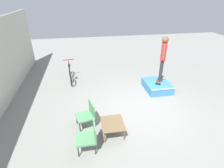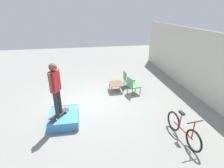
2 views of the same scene
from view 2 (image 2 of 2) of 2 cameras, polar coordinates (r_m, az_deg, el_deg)
The scene contains 9 objects.
ground_plane at distance 7.91m, azimuth -5.77°, elevation -5.75°, with size 24.00×24.00×0.00m, color gray.
house_wall_back at distance 8.98m, azimuth 26.42°, elevation 5.86°, with size 12.00×0.06×3.00m.
skate_ramp_box at distance 6.72m, azimuth -15.29°, elevation -10.62°, with size 1.26×1.02×0.37m.
skateboard_on_ramp at distance 6.51m, azimuth -16.82°, elevation -9.35°, with size 0.81×0.66×0.07m.
person_skater at distance 6.00m, azimuth -18.05°, elevation -0.35°, with size 0.53×0.34×1.85m.
coffee_table at distance 8.78m, azimuth 1.38°, elevation -0.02°, with size 0.75×0.66×0.39m.
patio_chair_left at distance 9.31m, azimuth 5.10°, elevation 2.04°, with size 0.52×0.52×0.84m.
patio_chair_right at distance 8.46m, azimuth 6.75°, elevation -0.29°, with size 0.62×0.62×0.84m.
bicycle at distance 6.08m, azimuth 22.16°, elevation -13.59°, with size 1.67×0.52×0.93m.
Camera 2 is at (6.90, -0.41, 3.85)m, focal length 28.00 mm.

